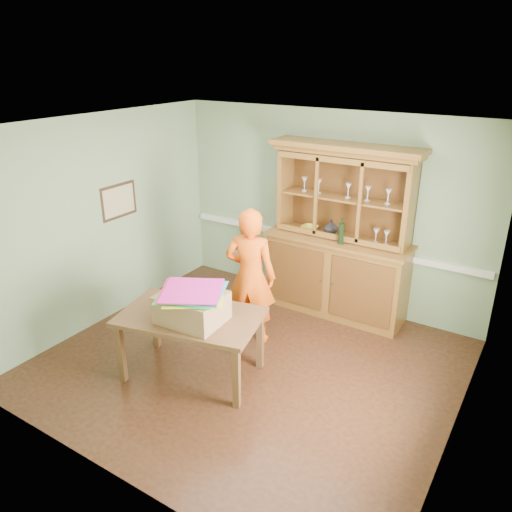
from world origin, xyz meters
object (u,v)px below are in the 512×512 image
Objects in this scene: china_hutch at (338,257)px; person at (250,277)px; cardboard_box at (192,308)px; dining_table at (191,322)px.

person is (-0.60, -1.25, 0.05)m from china_hutch.
cardboard_box is at bearing 70.46° from person.
person is (0.14, 0.98, 0.20)m from dining_table.
china_hutch reaches higher than dining_table.
person is at bearing 68.60° from dining_table.
dining_table is 0.27m from cardboard_box.
cardboard_box is at bearing -105.53° from china_hutch.
cardboard_box is 1.06m from person.
person is (0.04, 1.06, -0.05)m from cardboard_box.
cardboard_box is 0.38× the size of person.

